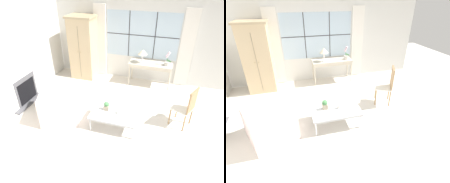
{
  "view_description": "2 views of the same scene",
  "coord_description": "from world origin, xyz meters",
  "views": [
    {
      "loc": [
        1.01,
        -3.4,
        3.37
      ],
      "look_at": [
        -0.25,
        0.57,
        0.81
      ],
      "focal_mm": 32.0,
      "sensor_mm": 36.0,
      "label": 1
    },
    {
      "loc": [
        -0.91,
        -3.01,
        2.73
      ],
      "look_at": [
        -0.01,
        0.3,
        0.85
      ],
      "focal_mm": 28.0,
      "sensor_mm": 36.0,
      "label": 2
    }
  ],
  "objects": [
    {
      "name": "ground_plane",
      "position": [
        0.0,
        0.0,
        0.0
      ],
      "size": [
        14.0,
        14.0,
        0.0
      ],
      "primitive_type": "plane",
      "color": "silver"
    },
    {
      "name": "wall_back_windowed",
      "position": [
        0.0,
        3.02,
        1.39
      ],
      "size": [
        7.2,
        0.14,
        2.8
      ],
      "color": "silver",
      "rests_on": "ground_plane"
    },
    {
      "name": "wall_left",
      "position": [
        -3.03,
        0.6,
        1.4
      ],
      "size": [
        0.06,
        7.2,
        2.8
      ],
      "primitive_type": "cube",
      "color": "silver",
      "rests_on": "ground_plane"
    },
    {
      "name": "fireplace",
      "position": [
        -2.91,
        0.55,
        0.72
      ],
      "size": [
        0.34,
        1.5,
        2.23
      ],
      "color": "#515156",
      "rests_on": "ground_plane"
    },
    {
      "name": "armoire",
      "position": [
        -1.92,
        2.62,
        1.07
      ],
      "size": [
        0.89,
        0.73,
        2.13
      ],
      "color": "tan",
      "rests_on": "ground_plane"
    },
    {
      "name": "console_table",
      "position": [
        0.41,
        2.67,
        0.7
      ],
      "size": [
        1.38,
        0.54,
        0.78
      ],
      "color": "beige",
      "rests_on": "ground_plane"
    },
    {
      "name": "table_lamp",
      "position": [
        0.13,
        2.61,
        1.13
      ],
      "size": [
        0.3,
        0.3,
        0.45
      ],
      "color": "silver",
      "rests_on": "console_table"
    },
    {
      "name": "potted_orchid",
      "position": [
        0.91,
        2.65,
        0.96
      ],
      "size": [
        0.2,
        0.15,
        0.46
      ],
      "color": "#BCB7AD",
      "rests_on": "console_table"
    },
    {
      "name": "armchair_upholstered",
      "position": [
        -1.58,
        0.2,
        0.26
      ],
      "size": [
        1.2,
        1.25,
        0.78
      ],
      "color": "beige",
      "rests_on": "ground_plane"
    },
    {
      "name": "side_chair_wooden",
      "position": [
        1.55,
        0.81,
        0.6
      ],
      "size": [
        0.59,
        0.59,
        1.07
      ],
      "color": "white",
      "rests_on": "ground_plane"
    },
    {
      "name": "coffee_table",
      "position": [
        -0.08,
        0.3,
        0.36
      ],
      "size": [
        1.14,
        0.77,
        0.4
      ],
      "color": "silver",
      "rests_on": "ground_plane"
    },
    {
      "name": "potted_plant_small",
      "position": [
        -0.31,
        0.35,
        0.52
      ],
      "size": [
        0.13,
        0.13,
        0.23
      ],
      "color": "tan",
      "rests_on": "coffee_table"
    },
    {
      "name": "pillar_candle",
      "position": [
        0.01,
        0.29,
        0.45
      ],
      "size": [
        0.11,
        0.11,
        0.12
      ],
      "color": "silver",
      "rests_on": "coffee_table"
    }
  ]
}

